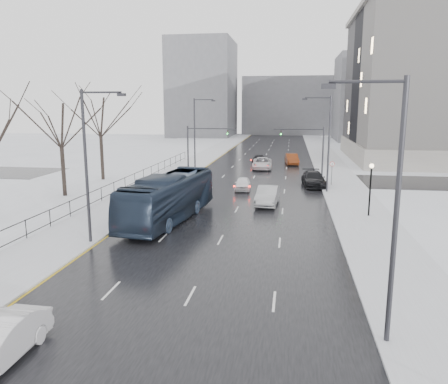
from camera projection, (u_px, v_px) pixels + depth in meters
The scene contains 26 objects.
road at pixel (260, 166), 66.48m from camera, with size 16.00×150.00×0.04m, color black.
cross_road at pixel (253, 178), 54.84m from camera, with size 130.00×10.00×0.04m, color black.
sidewalk_left at pixel (193, 164), 68.03m from camera, with size 5.00×150.00×0.16m, color silver.
sidewalk_right at pixel (331, 167), 64.90m from camera, with size 5.00×150.00×0.16m, color silver.
park_strip at pixel (135, 163), 69.46m from camera, with size 14.00×150.00×0.12m, color white.
tree_park_d at pixel (65, 197), 43.93m from camera, with size 8.75×8.75×12.50m, color black, non-canonical shape.
tree_park_e at pixel (103, 180), 53.68m from camera, with size 9.45×9.45×13.50m, color black, non-canonical shape.
iron_fence at pixel (92, 197), 39.16m from camera, with size 0.06×70.00×1.30m.
streetlight_r_near at pixel (390, 201), 15.69m from camera, with size 2.95×0.25×10.00m.
streetlight_r_mid at pixel (327, 139), 44.78m from camera, with size 2.95×0.25×10.00m.
streetlight_l_near at pixel (89, 159), 27.83m from camera, with size 2.95×0.25×10.00m.
streetlight_l_far at pixel (196, 131), 58.86m from camera, with size 2.95×0.25×10.00m.
lamppost_r_mid at pixel (371, 182), 35.18m from camera, with size 0.36×0.36×4.28m.
mast_signal_right at pixel (314, 147), 52.95m from camera, with size 6.10×0.33×6.50m.
mast_signal_left at pixel (196, 145), 55.14m from camera, with size 6.10×0.33×6.50m.
no_uturn_sign at pixel (332, 166), 49.15m from camera, with size 0.60×0.06×2.70m.
bldg_far_right at pixel (384, 98), 113.50m from camera, with size 24.00×20.00×22.00m, color slate.
bldg_far_left at pixel (203, 89), 130.08m from camera, with size 18.00×22.00×28.00m, color slate.
bldg_far_center at pixel (291, 106), 141.71m from camera, with size 30.00×18.00×18.00m, color slate.
bus at pixel (169, 197), 34.44m from camera, with size 3.08×13.18×3.67m, color #202C3E.
sedan_center_near at pixel (243, 184), 47.15m from camera, with size 1.63×4.05×1.38m, color white.
sedan_right_near at pixel (268, 195), 40.06m from camera, with size 1.83×5.23×1.72m, color #A1A1A5.
sedan_right_cross at pixel (262, 163), 62.88m from camera, with size 2.73×5.93×1.65m, color silver.
sedan_right_far at pixel (314, 179), 49.32m from camera, with size 2.35×5.77×1.67m, color black.
sedan_center_far at pixel (258, 159), 68.97m from camera, with size 1.66×4.12×1.40m, color black.
sedan_right_distant at pixel (292, 159), 67.65m from camera, with size 1.77×5.08×1.67m, color maroon.
Camera 1 is at (4.57, -6.07, 8.97)m, focal length 35.00 mm.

